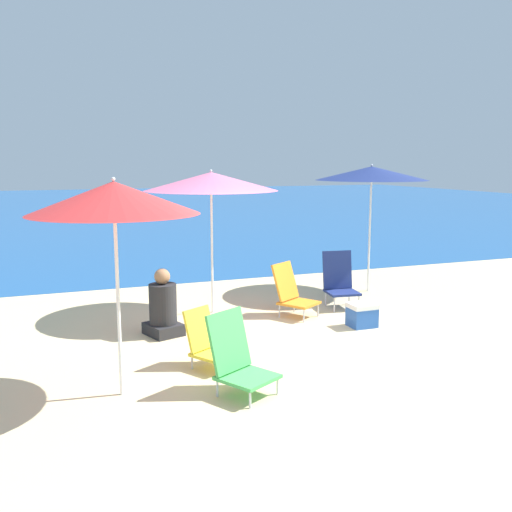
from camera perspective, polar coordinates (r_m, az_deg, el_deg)
ground_plane at (r=7.07m, az=5.80°, el=-10.14°), size 60.00×60.00×0.00m
sea_water at (r=30.94m, az=-15.33°, el=4.74°), size 60.00×40.00×0.01m
beach_umbrella_pink at (r=8.80m, az=-4.51°, el=7.44°), size 2.06×2.06×2.24m
beach_umbrella_red at (r=5.72m, az=-14.02°, el=5.64°), size 1.67×1.67×2.21m
beach_umbrella_navy at (r=10.48m, az=11.48°, el=8.09°), size 2.01×2.01×2.32m
beach_chair_orange at (r=8.81m, az=3.60°, el=-3.59°), size 0.74×0.79×0.82m
beach_chair_navy at (r=9.44m, az=8.34°, el=-2.39°), size 0.56×0.60×0.91m
beach_chair_yellow at (r=6.70m, az=-4.93°, el=-8.51°), size 0.62×0.67×0.68m
beach_chair_green at (r=5.95m, az=-1.88°, el=-10.12°), size 0.74×0.78×0.84m
person_seated_near at (r=7.94m, az=-9.28°, el=-5.20°), size 0.55×0.60×0.93m
cooler_box at (r=8.41m, az=10.55°, el=-5.80°), size 0.38×0.33×0.35m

